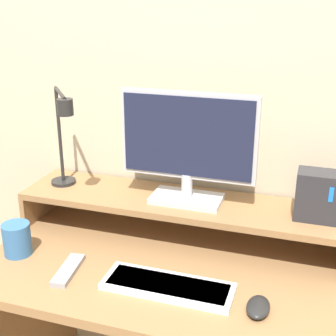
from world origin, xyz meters
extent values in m
cube|color=beige|center=(0.00, 0.66, 1.25)|extent=(6.00, 0.05, 2.50)
cube|color=olive|center=(0.00, 0.31, 0.73)|extent=(1.08, 0.63, 0.03)
cube|color=olive|center=(-0.53, 0.31, 0.36)|extent=(0.03, 0.63, 0.72)
cube|color=olive|center=(-0.53, 0.50, 0.80)|extent=(0.02, 0.25, 0.11)
cube|color=olive|center=(0.00, 0.50, 0.87)|extent=(1.08, 0.25, 0.02)
cube|color=#BCBCC1|center=(0.03, 0.50, 0.89)|extent=(0.23, 0.13, 0.02)
cylinder|color=#BCBCC1|center=(0.03, 0.50, 0.94)|extent=(0.04, 0.04, 0.08)
cube|color=#B7B7BC|center=(0.03, 0.50, 1.10)|extent=(0.44, 0.02, 0.28)
cube|color=#191E38|center=(0.03, 0.49, 1.10)|extent=(0.42, 0.01, 0.26)
cylinder|color=black|center=(-0.44, 0.51, 0.89)|extent=(0.09, 0.09, 0.01)
cylinder|color=black|center=(-0.44, 0.51, 1.06)|extent=(0.01, 0.01, 0.33)
cylinder|color=black|center=(-0.38, 0.43, 1.23)|extent=(0.13, 0.16, 0.01)
cylinder|color=black|center=(-0.32, 0.36, 1.20)|extent=(0.05, 0.05, 0.05)
cube|color=#28282D|center=(0.43, 0.50, 0.96)|extent=(0.13, 0.09, 0.15)
cube|color=#1972F2|center=(0.47, 0.45, 0.98)|extent=(0.01, 0.00, 0.05)
cube|color=white|center=(0.06, 0.19, 0.75)|extent=(0.37, 0.13, 0.02)
cube|color=silver|center=(0.06, 0.19, 0.76)|extent=(0.34, 0.10, 0.01)
ellipsoid|color=black|center=(0.31, 0.17, 0.76)|extent=(0.06, 0.10, 0.03)
cube|color=#99999E|center=(-0.25, 0.18, 0.75)|extent=(0.07, 0.17, 0.02)
cylinder|color=#33669E|center=(-0.45, 0.23, 0.80)|extent=(0.09, 0.09, 0.10)
camera|label=1|loc=(0.40, -0.86, 1.52)|focal=50.00mm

